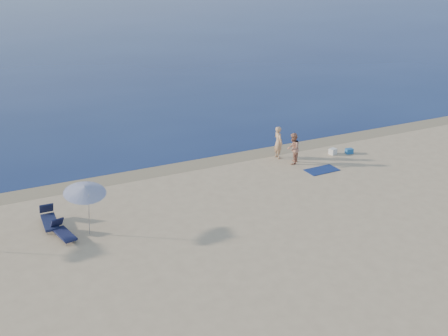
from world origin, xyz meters
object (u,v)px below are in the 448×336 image
object	(u,v)px
blue_cooler	(349,151)
person_left	(278,142)
person_right	(293,149)
umbrella_near	(85,190)

from	to	relation	value
blue_cooler	person_left	bearing A→B (deg)	171.36
person_left	blue_cooler	bearing A→B (deg)	-106.54
person_right	blue_cooler	bearing A→B (deg)	130.55
person_right	umbrella_near	distance (m)	12.02
blue_cooler	person_right	bearing A→B (deg)	-173.26
person_right	umbrella_near	size ratio (longest dim) A/B	0.76
person_left	person_right	world-z (taller)	person_left
person_right	umbrella_near	world-z (taller)	umbrella_near
person_right	umbrella_near	bearing A→B (deg)	-34.19
person_left	umbrella_near	distance (m)	12.09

